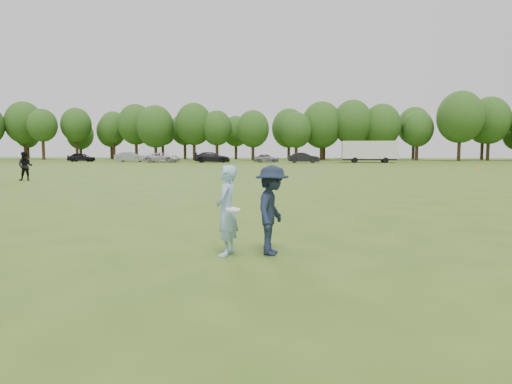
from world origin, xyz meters
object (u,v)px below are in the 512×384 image
at_px(car_c, 162,158).
at_px(cargo_trailer, 369,151).
at_px(player_far_a, 25,166).
at_px(car_e, 266,158).
at_px(thrower, 227,211).
at_px(car_a, 81,157).
at_px(car_d, 212,157).
at_px(car_f, 304,158).
at_px(field_cone, 478,167).
at_px(defender, 272,210).
at_px(car_b, 130,157).

height_order(car_c, cargo_trailer, cargo_trailer).
height_order(player_far_a, car_e, player_far_a).
bearing_deg(thrower, car_e, -170.84).
bearing_deg(car_a, player_far_a, -161.60).
distance_m(car_d, car_f, 13.66).
bearing_deg(player_far_a, car_d, 69.74).
relative_size(field_cone, cargo_trailer, 0.03).
distance_m(player_far_a, car_a, 46.02).
bearing_deg(thrower, player_far_a, -134.21).
xyz_separation_m(thrower, car_e, (-5.43, 59.83, -0.20)).
distance_m(thrower, car_f, 58.31).
distance_m(defender, car_b, 66.50).
bearing_deg(car_f, car_b, 79.72).
distance_m(car_d, car_e, 8.16).
bearing_deg(car_e, field_cone, -128.56).
height_order(car_b, car_c, car_b).
bearing_deg(player_far_a, car_f, 51.35).
bearing_deg(thrower, car_a, -145.82).
bearing_deg(car_f, field_cone, -139.75).
bearing_deg(cargo_trailer, field_cone, -67.32).
distance_m(thrower, car_a, 69.93).
height_order(car_f, field_cone, car_f).
bearing_deg(field_cone, car_e, 141.13).
bearing_deg(car_d, player_far_a, 169.27).
height_order(car_b, cargo_trailer, cargo_trailer).
bearing_deg(car_f, player_far_a, 151.79).
bearing_deg(car_b, field_cone, -114.85).
xyz_separation_m(player_far_a, car_b, (-10.62, 42.14, -0.14)).
bearing_deg(car_b, car_d, -99.09).
height_order(defender, car_c, defender).
bearing_deg(defender, thrower, 109.05).
relative_size(car_f, cargo_trailer, 0.51).
xyz_separation_m(car_a, car_c, (14.04, -1.95, 0.01)).
xyz_separation_m(defender, player_far_a, (-17.30, 18.22, 0.07)).
bearing_deg(car_a, car_c, -103.49).
distance_m(defender, car_e, 59.98).
bearing_deg(field_cone, cargo_trailer, 112.68).
bearing_deg(defender, car_d, 20.69).
height_order(thrower, field_cone, thrower).
relative_size(defender, field_cone, 5.65).
bearing_deg(car_a, thrower, -155.40).
xyz_separation_m(car_d, car_e, (8.07, 1.17, -0.13)).
xyz_separation_m(field_cone, cargo_trailer, (-8.49, 20.32, 1.63)).
distance_m(defender, player_far_a, 25.12).
height_order(car_b, field_cone, car_b).
xyz_separation_m(car_d, field_cone, (31.79, -17.95, -0.63)).
bearing_deg(car_a, car_f, -99.04).
xyz_separation_m(car_e, car_f, (5.58, -1.52, 0.10)).
xyz_separation_m(car_f, cargo_trailer, (9.64, 2.73, 1.02)).
bearing_deg(car_e, car_b, 88.46).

